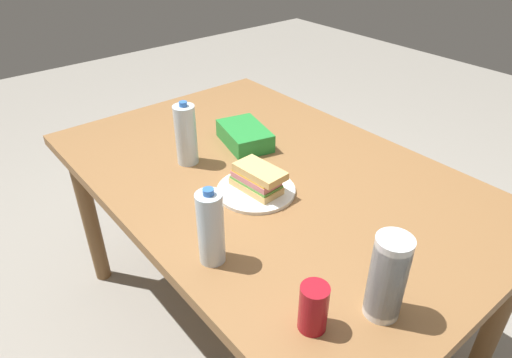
{
  "coord_description": "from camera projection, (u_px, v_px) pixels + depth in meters",
  "views": [
    {
      "loc": [
        1.01,
        -0.89,
        1.6
      ],
      "look_at": [
        0.06,
        -0.11,
        0.82
      ],
      "focal_mm": 31.63,
      "sensor_mm": 36.0,
      "label": 1
    }
  ],
  "objects": [
    {
      "name": "soda_can_red",
      "position": [
        313.0,
        308.0,
        0.99
      ],
      "size": [
        0.07,
        0.07,
        0.12
      ],
      "primitive_type": "cylinder",
      "color": "maroon",
      "rests_on": "dining_table"
    },
    {
      "name": "water_bottle_spare",
      "position": [
        186.0,
        135.0,
        1.59
      ],
      "size": [
        0.08,
        0.08,
        0.23
      ],
      "color": "silver",
      "rests_on": "dining_table"
    },
    {
      "name": "chip_bag",
      "position": [
        245.0,
        136.0,
        1.75
      ],
      "size": [
        0.26,
        0.2,
        0.07
      ],
      "primitive_type": "cube",
      "rotation": [
        0.0,
        0.0,
        2.89
      ],
      "color": "#268C38",
      "rests_on": "dining_table"
    },
    {
      "name": "dining_table",
      "position": [
        269.0,
        193.0,
        1.63
      ],
      "size": [
        1.6,
        1.05,
        0.77
      ],
      "color": "olive",
      "rests_on": "ground_plane"
    },
    {
      "name": "plastic_cup_stack",
      "position": [
        387.0,
        277.0,
        1.0
      ],
      "size": [
        0.08,
        0.08,
        0.22
      ],
      "color": "silver",
      "rests_on": "dining_table"
    },
    {
      "name": "water_bottle_tall",
      "position": [
        211.0,
        228.0,
        1.15
      ],
      "size": [
        0.07,
        0.07,
        0.23
      ],
      "color": "silver",
      "rests_on": "dining_table"
    },
    {
      "name": "sandwich",
      "position": [
        257.0,
        178.0,
        1.45
      ],
      "size": [
        0.19,
        0.11,
        0.08
      ],
      "color": "#DBB26B",
      "rests_on": "paper_plate"
    },
    {
      "name": "ground_plane",
      "position": [
        267.0,
        320.0,
        1.99
      ],
      "size": [
        8.0,
        8.0,
        0.0
      ],
      "primitive_type": "plane",
      "color": "gray"
    },
    {
      "name": "paper_plate",
      "position": [
        256.0,
        190.0,
        1.48
      ],
      "size": [
        0.26,
        0.26,
        0.01
      ],
      "primitive_type": "cylinder",
      "color": "white",
      "rests_on": "dining_table"
    }
  ]
}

